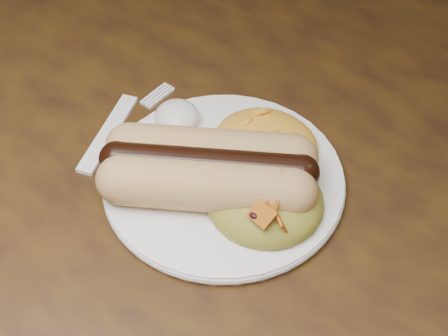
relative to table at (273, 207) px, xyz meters
The scene contains 7 objects.
table is the anchor object (origin of this frame).
plate 0.12m from the table, 96.32° to the right, with size 0.20×0.20×0.01m, color white.
hotdog 0.15m from the table, 97.22° to the right, with size 0.14×0.14×0.04m.
mac_and_cheese 0.12m from the table, 89.94° to the right, with size 0.09×0.09×0.04m, color yellow.
sour_cream 0.15m from the table, 150.18° to the right, with size 0.04×0.04×0.02m, color white.
taco_salad 0.14m from the table, 62.74° to the right, with size 0.10×0.09×0.04m.
fork 0.18m from the table, 144.75° to the right, with size 0.02×0.15×0.00m, color white.
Camera 1 is at (0.23, -0.36, 1.19)m, focal length 55.00 mm.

